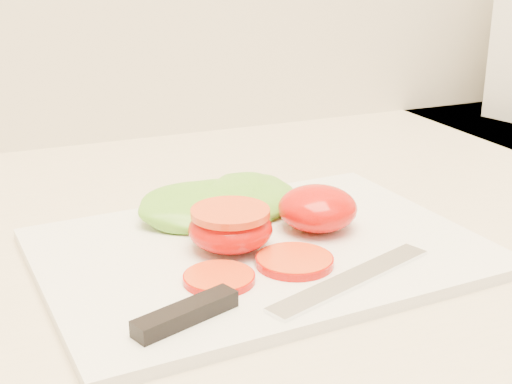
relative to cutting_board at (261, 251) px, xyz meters
name	(u,v)px	position (x,y,z in m)	size (l,w,h in m)	color
cutting_board	(261,251)	(0.00, 0.00, 0.00)	(0.36, 0.26, 0.01)	white
tomato_half_dome	(318,208)	(0.06, 0.01, 0.02)	(0.07, 0.07, 0.04)	red
tomato_half_cut	(230,227)	(-0.03, 0.00, 0.02)	(0.07, 0.07, 0.04)	red
tomato_slice_0	(295,261)	(0.01, -0.05, 0.01)	(0.06, 0.06, 0.01)	#EC5827
tomato_slice_1	(219,278)	(-0.06, -0.05, 0.01)	(0.05, 0.05, 0.01)	#EC5827
lettuce_leaf_0	(209,206)	(-0.02, 0.07, 0.02)	(0.13, 0.09, 0.02)	#66AF2E
lettuce_leaf_1	(251,197)	(0.03, 0.08, 0.02)	(0.12, 0.08, 0.03)	#66AF2E
knife	(256,299)	(-0.04, -0.09, 0.01)	(0.26, 0.07, 0.01)	silver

